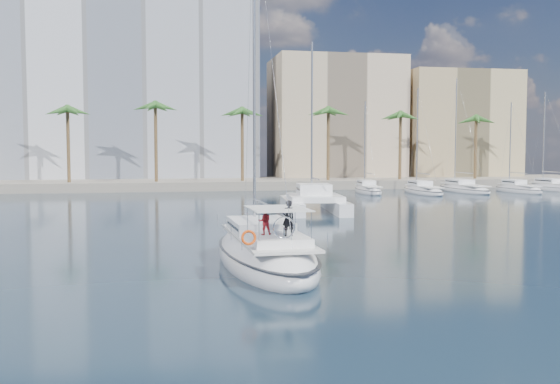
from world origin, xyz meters
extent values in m
plane|color=black|center=(0.00, 0.00, 0.00)|extent=(160.00, 160.00, 0.00)
cube|color=gray|center=(0.00, 61.00, 0.60)|extent=(120.00, 14.00, 1.20)
cube|color=silver|center=(-12.00, 73.00, 14.00)|extent=(42.00, 16.00, 28.00)
cube|color=tan|center=(22.00, 70.00, 10.00)|extent=(20.00, 14.00, 20.00)
cube|color=tan|center=(42.00, 68.00, 9.00)|extent=(18.00, 12.00, 18.00)
cylinder|color=brown|center=(0.00, 57.00, 5.25)|extent=(0.44, 0.44, 10.50)
sphere|color=#2D6023|center=(0.00, 57.00, 10.50)|extent=(3.60, 3.60, 3.60)
cylinder|color=brown|center=(34.00, 57.00, 5.25)|extent=(0.44, 0.44, 10.50)
sphere|color=#2D6023|center=(34.00, 57.00, 10.50)|extent=(3.60, 3.60, 3.60)
ellipsoid|color=white|center=(-0.47, 1.52, 0.40)|extent=(4.66, 13.15, 2.70)
ellipsoid|color=black|center=(-0.47, 1.52, 0.78)|extent=(4.71, 13.28, 0.18)
cube|color=silver|center=(-0.46, 1.27, 1.42)|extent=(3.34, 9.86, 0.12)
cube|color=white|center=(-0.52, 2.77, 1.78)|extent=(2.95, 4.36, 0.60)
cube|color=black|center=(-0.52, 2.77, 1.80)|extent=(2.95, 3.86, 0.14)
cylinder|color=#B7BABF|center=(-0.59, 4.27, 10.00)|extent=(0.15, 0.15, 17.04)
cylinder|color=#B7BABF|center=(-0.48, 1.65, 2.98)|extent=(0.32, 5.25, 0.11)
cube|color=white|center=(-0.36, -1.22, 1.66)|extent=(2.60, 3.35, 0.36)
cube|color=silver|center=(-0.36, -1.35, 3.03)|extent=(2.60, 3.35, 0.04)
torus|color=silver|center=(-0.31, -2.47, 2.33)|extent=(0.96, 0.09, 0.96)
torus|color=#D5410B|center=(-1.88, -3.04, 2.03)|extent=(0.64, 0.22, 0.64)
imported|color=black|center=(0.05, -1.57, 2.62)|extent=(0.64, 0.50, 1.56)
imported|color=maroon|center=(-0.89, -0.97, 2.44)|extent=(0.59, 0.46, 1.20)
cube|color=white|center=(5.90, 26.06, 0.55)|extent=(2.20, 10.35, 1.10)
cube|color=white|center=(9.82, 25.68, 0.55)|extent=(2.20, 10.35, 1.10)
cube|color=white|center=(7.81, 25.36, 1.30)|extent=(5.07, 6.07, 0.50)
cube|color=white|center=(7.86, 25.87, 2.00)|extent=(3.12, 3.35, 1.00)
cube|color=black|center=(7.86, 25.87, 2.05)|extent=(3.10, 2.94, 0.18)
cylinder|color=#B7BABF|center=(8.01, 27.40, 8.35)|extent=(0.18, 0.18, 13.71)
ellipsoid|color=silver|center=(-1.88, 0.68, 0.71)|extent=(0.21, 0.41, 0.19)
sphere|color=silver|center=(-1.88, 0.87, 0.73)|extent=(0.11, 0.11, 0.11)
cube|color=gray|center=(-2.17, 0.68, 0.74)|extent=(0.47, 0.17, 0.11)
cube|color=gray|center=(-1.59, 0.68, 0.74)|extent=(0.47, 0.17, 0.11)
camera|label=1|loc=(-5.21, -27.94, 5.65)|focal=40.00mm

